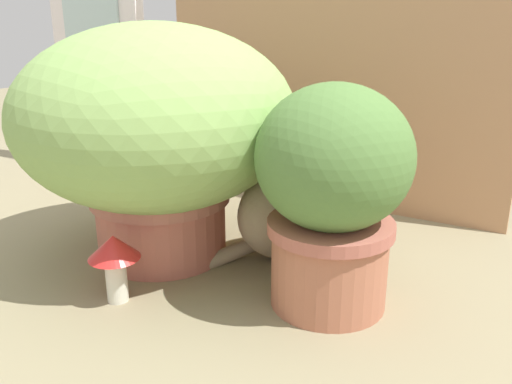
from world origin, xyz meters
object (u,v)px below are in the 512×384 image
(leafy_planter, at_px, (332,190))
(cat, at_px, (297,206))
(mushroom_ornament_red, at_px, (114,255))
(grass_planter, at_px, (156,127))
(mushroom_ornament_pink, at_px, (165,229))

(leafy_planter, height_order, cat, leafy_planter)
(cat, relative_size, mushroom_ornament_red, 2.41)
(grass_planter, xyz_separation_m, cat, (0.28, 0.15, -0.18))
(leafy_planter, distance_m, mushroom_ornament_red, 0.44)
(leafy_planter, relative_size, mushroom_ornament_red, 3.09)
(grass_planter, bearing_deg, mushroom_ornament_pink, -46.70)
(grass_planter, xyz_separation_m, mushroom_ornament_red, (0.06, -0.22, -0.21))
(cat, relative_size, mushroom_ornament_pink, 2.49)
(grass_planter, relative_size, mushroom_ornament_pink, 4.55)
(grass_planter, distance_m, mushroom_ornament_pink, 0.23)
(mushroom_ornament_pink, bearing_deg, leafy_planter, 6.38)
(grass_planter, distance_m, cat, 0.36)
(grass_planter, xyz_separation_m, mushroom_ornament_pink, (0.06, -0.06, -0.21))
(grass_planter, bearing_deg, mushroom_ornament_red, -74.43)
(grass_planter, relative_size, leafy_planter, 1.43)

